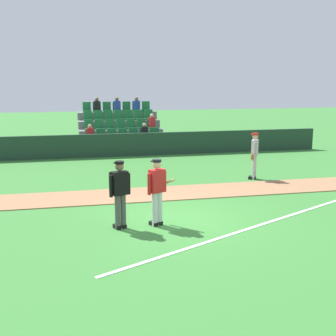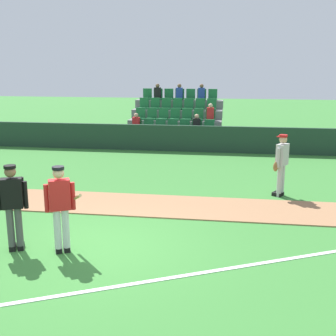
% 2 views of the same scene
% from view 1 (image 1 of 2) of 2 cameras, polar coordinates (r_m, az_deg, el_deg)
% --- Properties ---
extents(ground_plane, '(80.00, 80.00, 0.00)m').
position_cam_1_polar(ground_plane, '(12.47, 0.80, -6.47)').
color(ground_plane, '#387A33').
extents(infield_dirt_path, '(28.00, 1.86, 0.03)m').
position_cam_1_polar(infield_dirt_path, '(15.06, -1.64, -3.25)').
color(infield_dirt_path, '#9E704C').
rests_on(infield_dirt_path, ground).
extents(foul_line_chalk, '(10.71, 5.58, 0.01)m').
position_cam_1_polar(foul_line_chalk, '(13.02, 14.35, -6.03)').
color(foul_line_chalk, white).
rests_on(foul_line_chalk, ground).
extents(dugout_fence, '(20.00, 0.16, 1.11)m').
position_cam_1_polar(dugout_fence, '(22.26, -5.33, 2.92)').
color(dugout_fence, '#1E3828').
rests_on(dugout_fence, ground).
extents(stadium_bleachers, '(4.45, 3.80, 2.70)m').
position_cam_1_polar(stadium_bleachers, '(24.50, -6.02, 4.13)').
color(stadium_bleachers, slate).
rests_on(stadium_bleachers, ground).
extents(batter_red_jersey, '(0.74, 0.70, 1.76)m').
position_cam_1_polar(batter_red_jersey, '(11.72, -1.38, -2.71)').
color(batter_red_jersey, silver).
rests_on(batter_red_jersey, ground).
extents(umpire_home_plate, '(0.56, 0.41, 1.76)m').
position_cam_1_polar(umpire_home_plate, '(11.54, -6.09, -2.84)').
color(umpire_home_plate, '#4C4C4C').
rests_on(umpire_home_plate, ground).
extents(runner_grey_jersey, '(0.48, 0.58, 1.76)m').
position_cam_1_polar(runner_grey_jersey, '(17.38, 10.78, 1.72)').
color(runner_grey_jersey, '#B2B2B2').
rests_on(runner_grey_jersey, ground).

